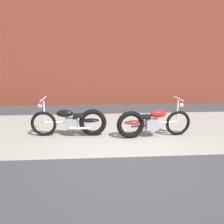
# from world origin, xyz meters

# --- Properties ---
(ground_plane) EXTENTS (80.00, 80.00, 0.00)m
(ground_plane) POSITION_xyz_m (0.00, 0.00, 0.00)
(ground_plane) COLOR #38383A
(sidewalk_slab) EXTENTS (36.00, 3.50, 0.01)m
(sidewalk_slab) POSITION_xyz_m (0.00, 1.75, 0.00)
(sidewalk_slab) COLOR gray
(sidewalk_slab) RESTS_ON ground
(brick_building_wall) EXTENTS (36.00, 0.50, 4.79)m
(brick_building_wall) POSITION_xyz_m (0.00, 5.20, 2.40)
(brick_building_wall) COLOR brown
(brick_building_wall) RESTS_ON ground
(motorcycle_black) EXTENTS (2.01, 0.58, 1.03)m
(motorcycle_black) POSITION_xyz_m (-1.16, 1.39, 0.40)
(motorcycle_black) COLOR black
(motorcycle_black) RESTS_ON ground
(motorcycle_red) EXTENTS (2.01, 0.58, 1.03)m
(motorcycle_red) POSITION_xyz_m (0.79, 1.17, 0.40)
(motorcycle_red) COLOR black
(motorcycle_red) RESTS_ON ground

